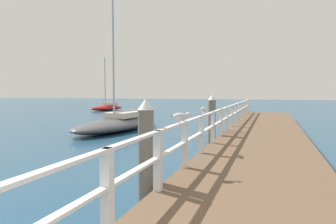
# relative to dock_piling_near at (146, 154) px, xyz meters

# --- Properties ---
(pier_deck) EXTENTS (3.01, 24.14, 0.50)m
(pier_deck) POSITION_rel_dock_piling_near_xyz_m (1.81, 7.63, -0.75)
(pier_deck) COLOR brown
(pier_deck) RESTS_ON ground_plane
(pier_railing) EXTENTS (0.12, 22.66, 0.98)m
(pier_railing) POSITION_rel_dock_piling_near_xyz_m (0.38, 7.63, 0.11)
(pier_railing) COLOR white
(pier_railing) RESTS_ON pier_deck
(dock_piling_near) EXTENTS (0.29, 0.29, 1.97)m
(dock_piling_near) POSITION_rel_dock_piling_near_xyz_m (0.00, 0.00, 0.00)
(dock_piling_near) COLOR #6B6056
(dock_piling_near) RESTS_ON ground_plane
(dock_piling_far) EXTENTS (0.29, 0.29, 1.97)m
(dock_piling_far) POSITION_rel_dock_piling_near_xyz_m (0.00, 6.31, 0.00)
(dock_piling_far) COLOR #6B6056
(dock_piling_far) RESTS_ON ground_plane
(seagull_foreground) EXTENTS (0.43, 0.29, 0.21)m
(seagull_foreground) POSITION_rel_dock_piling_near_xyz_m (0.39, 0.82, 0.61)
(seagull_foreground) COLOR white
(seagull_foreground) RESTS_ON pier_railing
(seagull_background) EXTENTS (0.20, 0.48, 0.21)m
(seagull_background) POSITION_rel_dock_piling_near_xyz_m (0.38, 3.04, 0.61)
(seagull_background) COLOR white
(seagull_background) RESTS_ON pier_railing
(boat_2) EXTENTS (2.90, 7.33, 8.17)m
(boat_2) POSITION_rel_dock_piling_near_xyz_m (-5.72, 9.86, -0.60)
(boat_2) COLOR #4C4C51
(boat_2) RESTS_ON ground_plane
(boat_3) EXTENTS (2.51, 4.63, 5.65)m
(boat_3) POSITION_rel_dock_piling_near_xyz_m (-14.84, 24.65, -0.63)
(boat_3) COLOR red
(boat_3) RESTS_ON ground_plane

